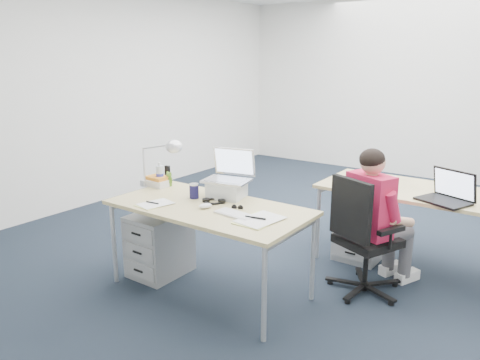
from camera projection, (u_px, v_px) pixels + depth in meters
name	position (u px, v px, depth m)	size (l,w,h in m)	color
floor	(313.00, 242.00, 4.87)	(7.00, 7.00, 0.00)	black
room	(321.00, 74.00, 4.44)	(6.02, 7.02, 2.80)	white
desk_near	(209.00, 211.00, 3.69)	(1.60, 0.80, 0.73)	tan
desk_far	(413.00, 194.00, 4.17)	(1.60, 0.80, 0.73)	tan
office_chair	(363.00, 260.00, 3.78)	(0.81, 0.81, 0.97)	black
seated_person	(380.00, 219.00, 3.80)	(0.54, 0.71, 1.18)	#C71C44
drawer_pedestal_near	(160.00, 244.00, 4.11)	(0.40, 0.50, 0.55)	#96999A
drawer_pedestal_far	(362.00, 229.00, 4.46)	(0.40, 0.50, 0.55)	#96999A
silver_laptop	(227.00, 174.00, 3.86)	(0.37, 0.29, 0.39)	silver
wireless_keyboard	(235.00, 214.00, 3.46)	(0.32, 0.13, 0.02)	white
computer_mouse	(205.00, 206.00, 3.62)	(0.07, 0.11, 0.04)	white
headphones	(214.00, 201.00, 3.76)	(0.19, 0.15, 0.03)	black
can_koozie	(194.00, 191.00, 3.87)	(0.08, 0.08, 0.13)	#181543
water_bottle	(160.00, 174.00, 4.23)	(0.07, 0.07, 0.22)	silver
bear_figurine	(169.00, 179.00, 4.24)	(0.07, 0.05, 0.13)	#3A6D1D
book_stack	(158.00, 181.00, 4.24)	(0.20, 0.15, 0.09)	silver
cordless_phone	(168.00, 174.00, 4.33)	(0.04, 0.03, 0.16)	black
papers_left	(154.00, 204.00, 3.71)	(0.18, 0.26, 0.01)	#DBE584
papers_right	(258.00, 220.00, 3.34)	(0.24, 0.34, 0.01)	#DBE584
sunglasses	(237.00, 207.00, 3.60)	(0.09, 0.04, 0.02)	black
desk_lamp	(155.00, 162.00, 4.11)	(0.42, 0.15, 0.48)	silver
dark_laptop	(445.00, 186.00, 3.73)	(0.38, 0.36, 0.27)	black
far_papers	(384.00, 179.00, 4.49)	(0.19, 0.27, 0.01)	white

